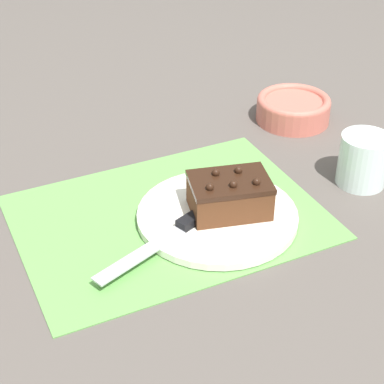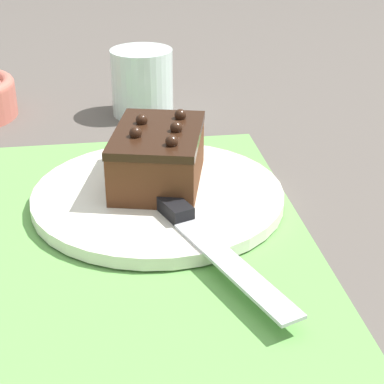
% 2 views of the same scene
% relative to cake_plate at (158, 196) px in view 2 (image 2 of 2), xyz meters
% --- Properties ---
extents(ground_plane, '(3.00, 3.00, 0.00)m').
position_rel_cake_plate_xyz_m(ground_plane, '(0.06, -0.04, -0.01)').
color(ground_plane, '#544C47').
extents(placemat_woven, '(0.46, 0.34, 0.00)m').
position_rel_cake_plate_xyz_m(placemat_woven, '(0.06, -0.04, -0.01)').
color(placemat_woven, '#609E4C').
rests_on(placemat_woven, ground_plane).
extents(cake_plate, '(0.25, 0.25, 0.01)m').
position_rel_cake_plate_xyz_m(cake_plate, '(0.00, 0.00, 0.00)').
color(cake_plate, white).
rests_on(cake_plate, placemat_woven).
extents(chocolate_cake, '(0.14, 0.11, 0.07)m').
position_rel_cake_plate_xyz_m(chocolate_cake, '(-0.02, 0.00, 0.03)').
color(chocolate_cake, '#512D19').
rests_on(chocolate_cake, cake_plate).
extents(serving_knife, '(0.22, 0.10, 0.01)m').
position_rel_cake_plate_xyz_m(serving_knife, '(0.07, 0.02, 0.01)').
color(serving_knife, black).
rests_on(serving_knife, cake_plate).
extents(drinking_glass, '(0.08, 0.08, 0.09)m').
position_rel_cake_plate_xyz_m(drinking_glass, '(-0.27, 0.01, 0.03)').
color(drinking_glass, silver).
rests_on(drinking_glass, ground_plane).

